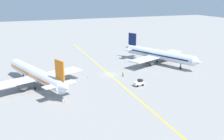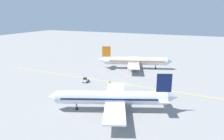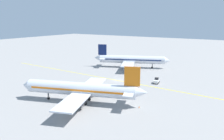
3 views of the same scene
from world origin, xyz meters
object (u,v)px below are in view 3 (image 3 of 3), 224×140
(airplane_adjacent_stand, at_px, (131,60))
(traffic_cone_near_nose, at_px, (107,85))
(baggage_tug_white, at_px, (156,81))
(ground_crew_worker, at_px, (130,77))
(traffic_cone_mid_apron, at_px, (139,107))
(airplane_at_gate, at_px, (82,89))

(airplane_adjacent_stand, distance_m, traffic_cone_near_nose, 31.67)
(baggage_tug_white, bearing_deg, airplane_adjacent_stand, 46.69)
(ground_crew_worker, distance_m, traffic_cone_mid_apron, 26.77)
(traffic_cone_mid_apron, bearing_deg, airplane_adjacent_stand, 29.87)
(airplane_at_gate, distance_m, traffic_cone_mid_apron, 15.92)
(airplane_adjacent_stand, height_order, traffic_cone_near_nose, airplane_adjacent_stand)
(airplane_at_gate, xyz_separation_m, ground_crew_worker, (27.44, -0.46, -2.80))
(airplane_at_gate, distance_m, airplane_adjacent_stand, 47.85)
(ground_crew_worker, bearing_deg, traffic_cone_mid_apron, -147.67)
(baggage_tug_white, bearing_deg, traffic_cone_near_nose, 132.43)
(airplane_at_gate, bearing_deg, traffic_cone_near_nose, 9.05)
(traffic_cone_near_nose, height_order, traffic_cone_mid_apron, same)
(airplane_adjacent_stand, distance_m, ground_crew_worker, 22.01)
(airplane_at_gate, xyz_separation_m, traffic_cone_mid_apron, (4.83, -14.78, -3.43))
(ground_crew_worker, relative_size, traffic_cone_near_nose, 3.05)
(ground_crew_worker, relative_size, traffic_cone_mid_apron, 3.05)
(airplane_at_gate, relative_size, airplane_adjacent_stand, 1.02)
(airplane_at_gate, xyz_separation_m, traffic_cone_near_nose, (16.18, 2.58, -3.43))
(airplane_adjacent_stand, distance_m, baggage_tug_white, 27.51)
(airplane_at_gate, bearing_deg, airplane_adjacent_stand, 11.33)
(baggage_tug_white, distance_m, traffic_cone_mid_apron, 23.71)
(baggage_tug_white, height_order, traffic_cone_mid_apron, baggage_tug_white)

